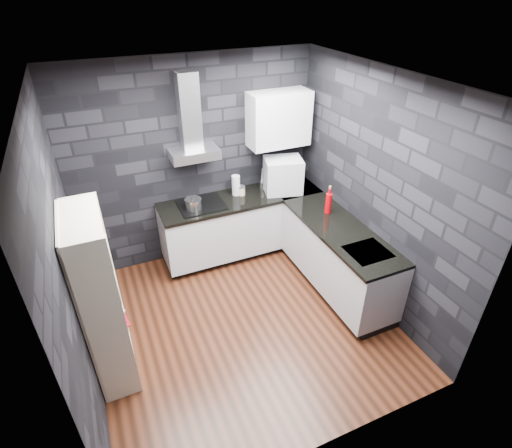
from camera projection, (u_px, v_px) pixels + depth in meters
ground at (244, 322)px, 4.66m from camera, size 3.20×3.20×0.00m
ceiling at (239, 82)px, 3.22m from camera, size 3.20×3.20×0.00m
wall_back at (195, 163)px, 5.20m from camera, size 3.20×0.05×2.70m
wall_front at (333, 342)px, 2.68m from camera, size 3.20×0.05×2.70m
wall_left at (65, 265)px, 3.38m from camera, size 0.05×3.20×2.70m
wall_right at (376, 193)px, 4.49m from camera, size 0.05×3.20×2.70m
toekick_back at (241, 247)px, 5.84m from camera, size 2.18×0.50×0.10m
toekick_right at (337, 283)px, 5.16m from camera, size 0.50×1.78×0.10m
counter_back_cab at (241, 223)px, 5.58m from camera, size 2.20×0.60×0.76m
counter_right_cab at (338, 257)px, 4.92m from camera, size 0.60×1.80×0.76m
counter_back_top at (241, 199)px, 5.36m from camera, size 2.20×0.62×0.04m
counter_right_top at (341, 230)px, 4.70m from camera, size 0.62×1.80×0.04m
counter_corner_top at (293, 187)px, 5.64m from camera, size 0.62×0.62×0.04m
hood_body at (194, 154)px, 4.92m from camera, size 0.60×0.34×0.12m
hood_chimney at (189, 111)px, 4.70m from camera, size 0.24×0.20×0.90m
upper_cabinet at (279, 119)px, 5.15m from camera, size 0.80×0.35×0.70m
cooktop at (201, 205)px, 5.16m from camera, size 0.58×0.50×0.01m
sink_rim at (368, 252)px, 4.31m from camera, size 0.44×0.40×0.01m
pot at (193, 204)px, 5.05m from camera, size 0.24×0.24×0.12m
glass_vase at (236, 185)px, 5.35m from camera, size 0.14×0.14×0.27m
storage_jar at (242, 191)px, 5.38m from camera, size 0.11×0.11×0.11m
utensil_crock at (263, 186)px, 5.51m from camera, size 0.12×0.12×0.12m
appliance_garage at (283, 176)px, 5.39m from camera, size 0.57×0.49×0.49m
red_bottle at (328, 203)px, 4.94m from camera, size 0.09×0.09×0.26m
bookshelf at (101, 301)px, 3.66m from camera, size 0.41×0.83×1.80m
fruit_bowl at (102, 304)px, 3.57m from camera, size 0.32×0.32×0.06m
book_red at (108, 318)px, 3.93m from camera, size 0.18×0.05×0.24m
book_second at (105, 309)px, 4.00m from camera, size 0.14×0.09×0.21m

